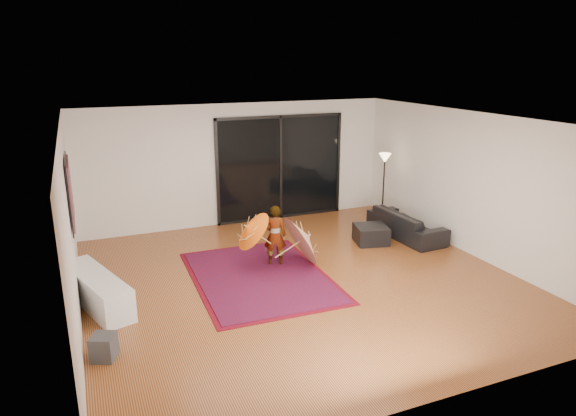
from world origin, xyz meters
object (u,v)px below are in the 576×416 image
media_console (96,290)px  ottoman (371,234)px  child (275,235)px  sofa (406,224)px

media_console → ottoman: media_console is taller
media_console → child: child is taller
child → ottoman: bearing=-152.5°
ottoman → sofa: bearing=3.5°
sofa → child: (-3.12, -0.39, 0.29)m
media_console → sofa: size_ratio=0.96×
ottoman → child: child is taller
child → media_console: bearing=27.5°
sofa → ottoman: 0.89m
media_console → ottoman: size_ratio=2.86×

